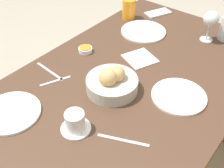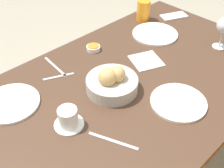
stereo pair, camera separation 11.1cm
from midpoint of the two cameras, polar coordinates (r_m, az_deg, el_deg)
The scene contains 14 objects.
dining_table at distance 1.22m, azimuth -0.07°, elevation -3.62°, with size 1.50×0.85×0.76m.
bread_basket at distance 1.10m, azimuth -2.88°, elevation 0.17°, with size 0.21×0.21×0.11m.
plate_near_left at distance 1.50m, azimuth 4.27°, elevation 10.55°, with size 0.23×0.23×0.01m.
plate_near_right at distance 1.11m, azimuth -22.63°, elevation -5.50°, with size 0.22×0.22×0.01m.
plate_far_center at distance 1.11m, azimuth 10.68°, elevation -2.56°, with size 0.21×0.21×0.01m.
juice_glass at distance 1.62m, azimuth 1.42°, elevation 14.93°, with size 0.07×0.07×0.11m.
wine_glass at distance 1.44m, azimuth 17.38°, elevation 12.26°, with size 0.08×0.08×0.16m.
coffee_cup at distance 0.97m, azimuth -10.77°, elevation -7.81°, with size 0.11×0.11×0.07m.
jam_bowl_honey at distance 1.35m, azimuth -7.79°, elevation 6.88°, with size 0.07×0.07×0.03m.
fork_silver at distance 0.95m, azimuth -1.11°, elevation -11.53°, with size 0.08×0.17×0.00m.
knife_silver at distance 1.26m, azimuth -15.01°, elevation 2.41°, with size 0.03×0.18×0.00m.
spoon_coffee at distance 1.20m, azimuth -14.05°, elevation 0.48°, with size 0.13×0.06×0.00m.
napkin at distance 1.30m, azimuth 3.27°, elevation 5.13°, with size 0.17×0.17×0.00m.
cell_phone at distance 1.71m, azimuth 7.47°, elevation 14.09°, with size 0.17×0.13×0.01m.
Camera 1 is at (0.72, 0.51, 1.51)m, focal length 45.00 mm.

